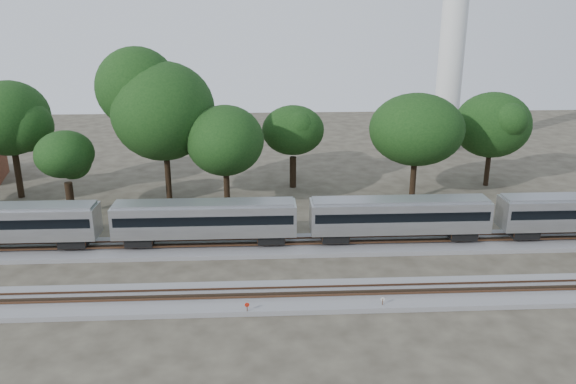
# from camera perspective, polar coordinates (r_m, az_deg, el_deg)

# --- Properties ---
(ground) EXTENTS (160.00, 160.00, 0.00)m
(ground) POSITION_cam_1_polar(r_m,az_deg,el_deg) (48.15, -4.82, -8.61)
(ground) COLOR #383328
(ground) RESTS_ON ground
(track_far) EXTENTS (160.00, 5.00, 0.73)m
(track_far) POSITION_cam_1_polar(r_m,az_deg,el_deg) (53.50, -4.64, -5.54)
(track_far) COLOR slate
(track_far) RESTS_ON ground
(track_near) EXTENTS (160.00, 5.00, 0.73)m
(track_near) POSITION_cam_1_polar(r_m,az_deg,el_deg) (44.51, -4.98, -10.68)
(track_near) COLOR slate
(track_near) RESTS_ON ground
(train) EXTENTS (124.36, 3.03, 4.46)m
(train) POSITION_cam_1_polar(r_m,az_deg,el_deg) (54.00, 11.38, -2.27)
(train) COLOR silver
(train) RESTS_ON ground
(switch_stand_red) EXTENTS (0.35, 0.06, 1.09)m
(switch_stand_red) POSITION_cam_1_polar(r_m,az_deg,el_deg) (42.18, -4.18, -11.63)
(switch_stand_red) COLOR #512D19
(switch_stand_red) RESTS_ON ground
(switch_stand_white) EXTENTS (0.33, 0.07, 1.03)m
(switch_stand_white) POSITION_cam_1_polar(r_m,az_deg,el_deg) (43.49, 9.58, -10.93)
(switch_stand_white) COLOR #512D19
(switch_stand_white) RESTS_ON ground
(switch_lever) EXTENTS (0.56, 0.41, 0.30)m
(switch_lever) POSITION_cam_1_polar(r_m,az_deg,el_deg) (42.83, 1.78, -11.93)
(switch_lever) COLOR #512D19
(switch_lever) RESTS_ON ground
(tree_1) EXTENTS (9.78, 9.78, 13.79)m
(tree_1) POSITION_cam_1_polar(r_m,az_deg,el_deg) (72.84, -26.44, 6.72)
(tree_1) COLOR black
(tree_1) RESTS_ON ground
(tree_2) EXTENTS (6.99, 6.99, 9.86)m
(tree_2) POSITION_cam_1_polar(r_m,az_deg,el_deg) (64.50, -21.75, 3.57)
(tree_2) COLOR black
(tree_2) RESTS_ON ground
(tree_3) EXTENTS (10.96, 10.96, 15.46)m
(tree_3) POSITION_cam_1_polar(r_m,az_deg,el_deg) (64.73, -12.53, 8.03)
(tree_3) COLOR black
(tree_3) RESTS_ON ground
(tree_4) EXTENTS (8.14, 8.14, 11.47)m
(tree_4) POSITION_cam_1_polar(r_m,az_deg,el_deg) (61.73, -6.41, 5.23)
(tree_4) COLOR black
(tree_4) RESTS_ON ground
(tree_5) EXTENTS (7.48, 7.48, 10.55)m
(tree_5) POSITION_cam_1_polar(r_m,az_deg,el_deg) (69.76, 0.52, 6.28)
(tree_5) COLOR black
(tree_5) RESTS_ON ground
(tree_6) EXTENTS (8.61, 8.61, 12.13)m
(tree_6) POSITION_cam_1_polar(r_m,az_deg,el_deg) (66.40, 12.93, 6.20)
(tree_6) COLOR black
(tree_6) RESTS_ON ground
(tree_7) EXTENTS (8.00, 8.00, 11.28)m
(tree_7) POSITION_cam_1_polar(r_m,az_deg,el_deg) (74.84, 20.04, 6.40)
(tree_7) COLOR black
(tree_7) RESTS_ON ground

